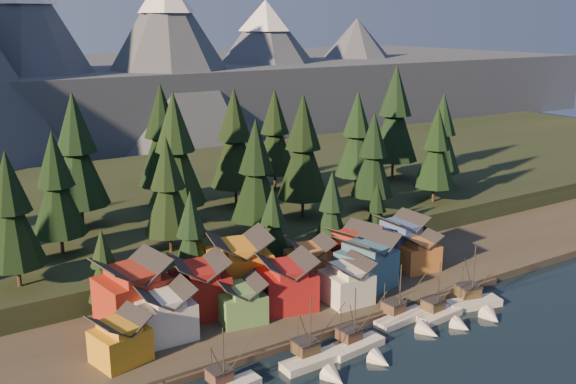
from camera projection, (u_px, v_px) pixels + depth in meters
ground at (390, 378)px, 91.15m from camera, size 500.00×500.00×0.00m
shore_strip at (251, 280)px, 123.47m from camera, size 400.00×50.00×1.50m
hillside at (155, 207)px, 163.52m from camera, size 420.00×100.00×6.00m
dock at (322, 329)px, 104.43m from camera, size 80.00×4.00×1.00m
mountain_ridge at (27, 80)px, 255.78m from camera, size 560.00×190.00×90.00m
boat_1 at (231, 384)px, 86.33m from camera, size 10.41×11.18×10.59m
boat_2 at (317, 354)px, 93.33m from camera, size 10.31×11.20×11.81m
boat_3 at (362, 340)px, 97.60m from camera, size 10.00×10.73×11.33m
boat_4 at (408, 313)px, 106.84m from camera, size 11.14×11.96×11.24m
boat_5 at (445, 308)px, 108.10m from camera, size 8.99×9.67×11.15m
boat_6 at (478, 296)px, 112.22m from camera, size 10.80×11.39×12.56m
house_front_0 at (120, 337)px, 91.94m from camera, size 8.59×8.30×7.20m
house_front_1 at (165, 311)px, 98.82m from camera, size 8.48×8.16×8.47m
house_front_2 at (241, 299)px, 104.65m from camera, size 8.28×8.32×7.08m
house_front_3 at (286, 281)px, 109.14m from camera, size 10.67×10.35×9.22m
house_front_4 at (346, 280)px, 111.64m from camera, size 7.93×8.49×7.66m
house_front_5 at (367, 260)px, 117.26m from camera, size 11.03×10.36×9.95m
house_front_6 at (417, 250)px, 126.07m from camera, size 8.38×8.03×7.48m
house_back_0 at (133, 290)px, 103.03m from camera, size 11.48×11.14×11.11m
house_back_1 at (200, 284)px, 106.69m from camera, size 10.25×10.35×9.96m
house_back_2 at (239, 262)px, 114.46m from camera, size 12.56×11.91×11.28m
house_back_3 at (310, 260)px, 119.90m from camera, size 9.76×9.10×8.36m
house_back_4 at (354, 248)px, 124.70m from camera, size 10.13×9.89×9.17m
house_back_5 at (400, 237)px, 130.45m from camera, size 8.53×8.63×9.54m
tree_hill_2 at (12, 213)px, 104.44m from camera, size 10.03×10.03×23.36m
tree_hill_3 at (57, 188)px, 119.33m from camera, size 10.23×10.23×23.84m
tree_hill_4 at (77, 154)px, 134.94m from camera, size 12.50×12.50×29.12m
tree_hill_5 at (168, 190)px, 120.76m from camera, size 9.67×9.67×22.53m
tree_hill_6 at (175, 153)px, 136.19m from camera, size 12.46×12.46×29.03m
tree_hill_7 at (256, 174)px, 128.21m from camera, size 10.58×10.58×24.64m
tree_hill_8 at (235, 142)px, 151.38m from camera, size 12.10×12.10×28.19m
tree_hill_9 at (303, 150)px, 141.76m from camera, size 12.01×12.01×27.99m
tree_hill_10 at (275, 135)px, 166.49m from camera, size 11.27×11.27×26.26m
tree_hill_11 at (373, 157)px, 146.68m from camera, size 10.03×10.03×23.37m
tree_hill_12 at (357, 137)px, 163.45m from camera, size 11.25×11.25×26.21m
tree_hill_13 at (436, 150)px, 154.42m from camera, size 10.08×10.08×23.47m
tree_hill_14 at (395, 117)px, 176.92m from camera, size 13.60×13.60×31.68m
tree_hill_15 at (163, 139)px, 152.09m from camera, size 12.49×12.49×29.11m
tree_hill_17 at (442, 136)px, 168.56m from camera, size 10.77×10.77×25.10m
tree_shore_0 at (104, 267)px, 106.59m from camera, size 6.32×6.32×14.72m
tree_shore_1 at (192, 237)px, 114.33m from camera, size 8.11×8.11×18.88m
tree_shore_2 at (273, 225)px, 123.39m from camera, size 7.49×7.49×17.45m
tree_shore_3 at (332, 211)px, 130.53m from camera, size 7.93×7.93×18.48m
tree_shore_4 at (376, 212)px, 137.35m from camera, size 6.23×6.23×14.52m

